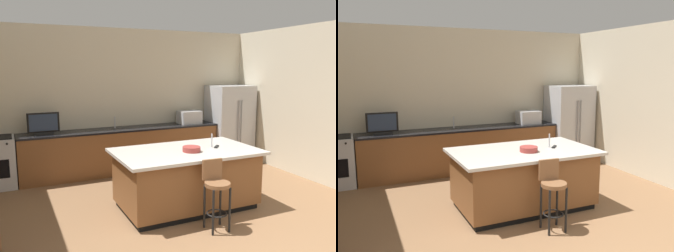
% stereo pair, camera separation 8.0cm
% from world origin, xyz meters
% --- Properties ---
extents(wall_back, '(6.49, 0.12, 2.97)m').
position_xyz_m(wall_back, '(0.00, 5.07, 1.49)').
color(wall_back, beige).
rests_on(wall_back, ground_plane).
extents(wall_right, '(0.12, 5.47, 2.97)m').
position_xyz_m(wall_right, '(3.04, 2.54, 1.49)').
color(wall_right, beige).
rests_on(wall_right, ground_plane).
extents(counter_back, '(4.16, 0.62, 0.92)m').
position_xyz_m(counter_back, '(-0.10, 4.69, 0.46)').
color(counter_back, brown).
rests_on(counter_back, ground_plane).
extents(kitchen_island, '(2.19, 1.30, 0.91)m').
position_xyz_m(kitchen_island, '(0.18, 2.47, 0.46)').
color(kitchen_island, black).
rests_on(kitchen_island, ground_plane).
extents(refrigerator, '(0.95, 0.80, 1.75)m').
position_xyz_m(refrigerator, '(2.46, 4.61, 0.88)').
color(refrigerator, '#B7BABF').
rests_on(refrigerator, ground_plane).
extents(microwave, '(0.48, 0.36, 0.29)m').
position_xyz_m(microwave, '(1.43, 4.69, 1.06)').
color(microwave, '#B7BABF').
rests_on(microwave, counter_back).
extents(tv_monitor, '(0.57, 0.16, 0.42)m').
position_xyz_m(tv_monitor, '(-1.68, 4.64, 1.11)').
color(tv_monitor, black).
rests_on(tv_monitor, counter_back).
extents(sink_faucet_back, '(0.02, 0.02, 0.24)m').
position_xyz_m(sink_faucet_back, '(-0.27, 4.79, 1.04)').
color(sink_faucet_back, '#B2B2B7').
rests_on(sink_faucet_back, counter_back).
extents(sink_faucet_island, '(0.02, 0.02, 0.22)m').
position_xyz_m(sink_faucet_island, '(0.63, 2.47, 1.02)').
color(sink_faucet_island, '#B2B2B7').
rests_on(sink_faucet_island, kitchen_island).
extents(bar_stool_center, '(0.34, 0.35, 0.94)m').
position_xyz_m(bar_stool_center, '(0.18, 1.62, 0.56)').
color(bar_stool_center, brown).
rests_on(bar_stool_center, ground_plane).
extents(fruit_bowl, '(0.27, 0.27, 0.08)m').
position_xyz_m(fruit_bowl, '(0.20, 2.35, 0.95)').
color(fruit_bowl, '#993833').
rests_on(fruit_bowl, kitchen_island).
extents(tv_remote, '(0.15, 0.15, 0.02)m').
position_xyz_m(tv_remote, '(0.70, 2.44, 0.92)').
color(tv_remote, black).
rests_on(tv_remote, kitchen_island).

